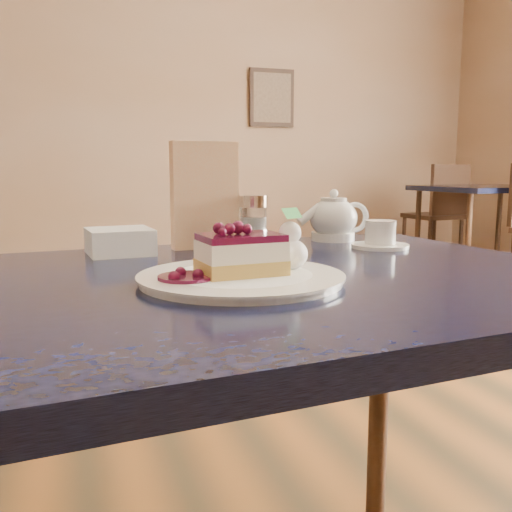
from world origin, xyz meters
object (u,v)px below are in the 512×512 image
object	(u,v)px
cheesecake_slice	(241,255)
tea_set	(342,223)
bg_table_far_right	(482,269)
dessert_plate	(241,278)
main_table	(229,325)

from	to	relation	value
cheesecake_slice	tea_set	bearing A→B (deg)	41.43
cheesecake_slice	bg_table_far_right	world-z (taller)	cheesecake_slice
dessert_plate	bg_table_far_right	xyz separation A→B (m)	(3.12, 3.14, -0.69)
tea_set	bg_table_far_right	xyz separation A→B (m)	(2.76, 2.76, -0.73)
tea_set	dessert_plate	bearing A→B (deg)	-133.60
bg_table_far_right	cheesecake_slice	bearing A→B (deg)	-140.07
main_table	cheesecake_slice	world-z (taller)	cheesecake_slice
dessert_plate	tea_set	size ratio (longest dim) A/B	1.14
cheesecake_slice	dessert_plate	bearing A→B (deg)	0.00
main_table	dessert_plate	distance (m)	0.10
dessert_plate	tea_set	world-z (taller)	tea_set
cheesecake_slice	tea_set	xyz separation A→B (m)	(0.36, 0.38, 0.00)
cheesecake_slice	tea_set	world-z (taller)	tea_set
dessert_plate	cheesecake_slice	bearing A→B (deg)	0.00
main_table	tea_set	xyz separation A→B (m)	(0.36, 0.33, 0.12)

